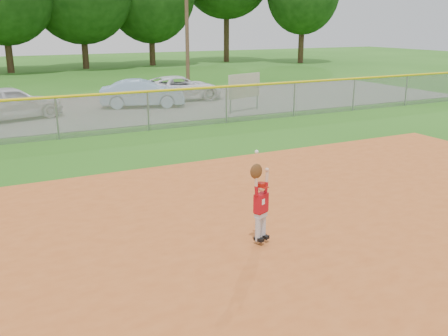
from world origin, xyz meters
The scene contains 9 objects.
ground centered at (0.00, 0.00, 0.00)m, with size 120.00×120.00×0.00m, color #286316.
parking_strip centered at (0.00, 16.00, 0.01)m, with size 44.00×10.00×0.03m, color slate.
car_white_a centered at (-1.21, 14.56, 0.76)m, with size 1.72×4.27×1.45m, color silver.
car_blue centered at (4.82, 15.32, 0.69)m, with size 1.39×3.99×1.32m, color #8EAFD3.
car_white_b centered at (7.29, 16.63, 0.66)m, with size 2.10×4.56×1.27m, color white.
sponsor_sign centered at (8.60, 11.99, 1.16)m, with size 1.91×0.62×1.76m.
outfield_fence centered at (0.00, 10.00, 0.88)m, with size 40.06×0.10×1.55m.
power_lines centered at (1.00, 22.00, 4.68)m, with size 19.40×0.24×9.00m.
ballplayer centered at (1.89, -0.74, 0.85)m, with size 0.48×0.29×1.74m.
Camera 1 is at (-2.53, -8.04, 3.98)m, focal length 40.00 mm.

